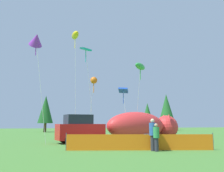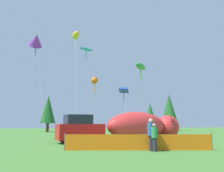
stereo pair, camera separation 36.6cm
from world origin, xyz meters
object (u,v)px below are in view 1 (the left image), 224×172
kite_yellow_hero (75,36)px  spectator_in_blue_shirt (156,136)px  kite_orange_flower (94,81)px  kite_blue_box (123,91)px  parked_car (80,129)px  inflatable_cat (143,127)px  kite_teal_diamond (86,51)px  kite_purple_delta (36,40)px  folding_chair (147,139)px  kite_green_fish (140,67)px  spectator_in_grey_shirt (153,133)px

kite_yellow_hero → spectator_in_blue_shirt: bearing=-68.6°
kite_orange_flower → kite_blue_box: kite_orange_flower is taller
parked_car → kite_orange_flower: kite_orange_flower is taller
inflatable_cat → kite_teal_diamond: kite_teal_diamond is taller
inflatable_cat → kite_purple_delta: kite_purple_delta is taller
spectator_in_blue_shirt → kite_blue_box: 10.41m
kite_blue_box → kite_teal_diamond: 5.36m
inflatable_cat → kite_teal_diamond: 9.29m
folding_chair → kite_blue_box: kite_blue_box is taller
spectator_in_blue_shirt → kite_orange_flower: size_ratio=0.26×
inflatable_cat → kite_yellow_hero: bearing=156.4°
parked_car → spectator_in_blue_shirt: size_ratio=2.52×
folding_chair → kite_green_fish: kite_green_fish is taller
kite_orange_flower → kite_purple_delta: 7.60m
parked_car → kite_blue_box: kite_blue_box is taller
spectator_in_grey_shirt → kite_yellow_hero: kite_yellow_hero is taller
spectator_in_blue_shirt → kite_teal_diamond: size_ratio=0.18×
folding_chair → kite_teal_diamond: kite_teal_diamond is taller
spectator_in_blue_shirt → spectator_in_grey_shirt: 0.37m
parked_car → kite_green_fish: bearing=-0.3°
inflatable_cat → kite_purple_delta: 12.74m
spectator_in_blue_shirt → kite_yellow_hero: (-3.80, 9.71, 9.12)m
kite_purple_delta → kite_blue_box: bearing=20.0°
kite_blue_box → kite_teal_diamond: (-3.75, 0.15, 3.83)m
spectator_in_blue_shirt → spectator_in_grey_shirt: spectator_in_grey_shirt is taller
spectator_in_blue_shirt → kite_green_fish: bearing=74.4°
parked_car → spectator_in_blue_shirt: (3.53, -7.11, -0.23)m
kite_blue_box → kite_teal_diamond: bearing=177.8°
kite_yellow_hero → kite_teal_diamond: size_ratio=1.17×
parked_car → kite_yellow_hero: size_ratio=0.39×
inflatable_cat → kite_green_fish: 5.90m
spectator_in_grey_shirt → kite_green_fish: (2.35, 7.84, 5.92)m
folding_chair → kite_teal_diamond: (-3.33, 6.96, 8.06)m
folding_chair → kite_blue_box: (0.41, 6.81, 4.23)m
parked_car → kite_teal_diamond: kite_teal_diamond is taller
inflatable_cat → spectator_in_grey_shirt: size_ratio=4.68×
spectator_in_blue_shirt → kite_blue_box: bearing=83.9°
kite_teal_diamond → spectator_in_grey_shirt: bearing=-74.3°
inflatable_cat → kite_blue_box: kite_blue_box is taller
spectator_in_blue_shirt → kite_green_fish: kite_green_fish is taller
kite_orange_flower → kite_yellow_hero: (-2.16, -1.47, 4.09)m
folding_chair → kite_yellow_hero: bearing=57.0°
inflatable_cat → spectator_in_blue_shirt: bearing=-129.3°
spectator_in_grey_shirt → kite_orange_flower: (-1.57, 10.85, 4.88)m
parked_car → spectator_in_grey_shirt: bearing=-73.6°
folding_chair → kite_orange_flower: bearing=39.5°
kite_green_fish → kite_purple_delta: size_ratio=0.83×
spectator_in_blue_shirt → kite_purple_delta: size_ratio=0.18×
folding_chair → inflatable_cat: size_ratio=0.10×
kite_orange_flower → kite_green_fish: (3.93, -3.00, 1.03)m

